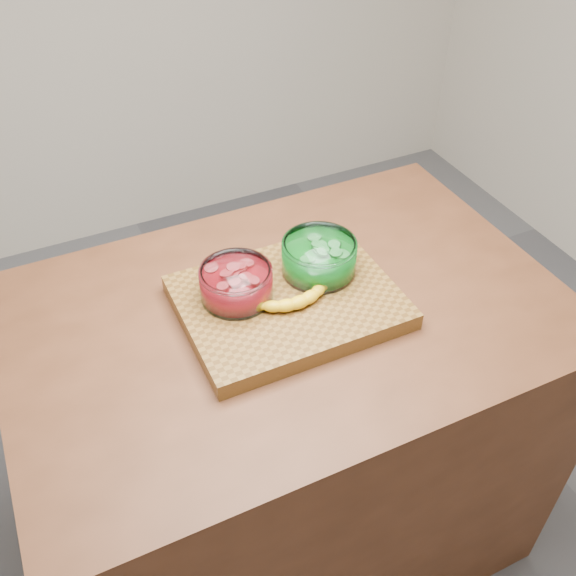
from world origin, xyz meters
name	(u,v)px	position (x,y,z in m)	size (l,w,h in m)	color
ground	(288,522)	(0.00, 0.00, 0.00)	(3.50, 3.50, 0.00)	#545458
counter	(288,434)	(0.00, 0.00, 0.45)	(1.20, 0.80, 0.90)	#522C18
cutting_board	(288,302)	(0.00, 0.00, 0.92)	(0.45, 0.35, 0.04)	brown
bowl_red	(236,284)	(-0.10, 0.04, 0.97)	(0.15, 0.15, 0.07)	white
bowl_green	(319,257)	(0.10, 0.04, 0.98)	(0.16, 0.16, 0.08)	white
banana	(292,294)	(0.00, -0.02, 0.96)	(0.24, 0.11, 0.03)	gold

